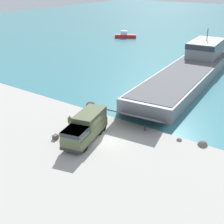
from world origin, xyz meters
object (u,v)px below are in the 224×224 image
at_px(soldier_on_ramp, 70,121).
at_px(military_truck, 85,127).
at_px(cargo_crate, 56,137).
at_px(landing_craft, 192,68).
at_px(moored_boat_a, 125,36).
at_px(mooring_bollard, 145,128).

bearing_deg(soldier_on_ramp, military_truck, -173.16).
bearing_deg(cargo_crate, landing_craft, 83.88).
relative_size(soldier_on_ramp, moored_boat_a, 0.28).
height_order(landing_craft, soldier_on_ramp, landing_craft).
relative_size(landing_craft, mooring_bollard, 56.17).
height_order(mooring_bollard, cargo_crate, mooring_bollard).
bearing_deg(cargo_crate, soldier_on_ramp, 96.76).
bearing_deg(mooring_bollard, cargo_crate, -133.37).
xyz_separation_m(soldier_on_ramp, moored_boat_a, (-27.71, 54.21, -0.36)).
xyz_separation_m(landing_craft, moored_boat_a, (-31.42, 25.56, -1.15)).
xyz_separation_m(soldier_on_ramp, mooring_bollard, (7.73, 5.00, -0.66)).
relative_size(landing_craft, cargo_crate, 65.86).
height_order(landing_craft, cargo_crate, landing_craft).
xyz_separation_m(mooring_bollard, cargo_crate, (-7.40, -7.83, -0.13)).
relative_size(military_truck, cargo_crate, 12.84).
relative_size(mooring_bollard, cargo_crate, 1.17).
height_order(soldier_on_ramp, cargo_crate, soldier_on_ramp).
distance_m(moored_boat_a, mooring_bollard, 60.65).
xyz_separation_m(landing_craft, military_truck, (-0.44, -29.52, -0.29)).
bearing_deg(military_truck, soldier_on_ramp, -119.24).
bearing_deg(cargo_crate, military_truck, 33.62).
xyz_separation_m(moored_boat_a, cargo_crate, (28.05, -57.04, -0.43)).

